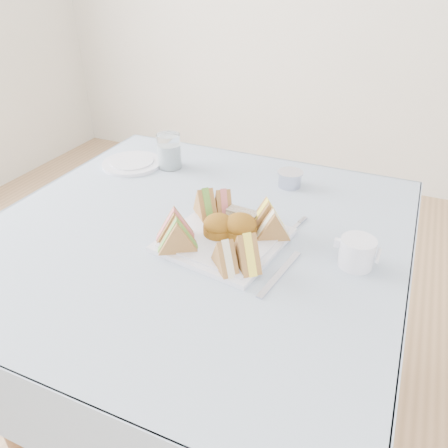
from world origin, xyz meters
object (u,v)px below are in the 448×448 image
at_px(table, 198,337).
at_px(serving_plate, 224,240).
at_px(water_glass, 169,151).
at_px(creamer_jug, 357,253).

xyz_separation_m(table, serving_plate, (0.09, -0.02, 0.38)).
distance_m(water_glass, creamer_jug, 0.70).
bearing_deg(water_glass, serving_plate, -44.40).
relative_size(table, creamer_jug, 11.89).
distance_m(table, water_glass, 0.58).
distance_m(serving_plate, water_glass, 0.47).
distance_m(serving_plate, creamer_jug, 0.30).
xyz_separation_m(table, water_glass, (-0.24, 0.30, 0.43)).
relative_size(serving_plate, creamer_jug, 3.43).
xyz_separation_m(water_glass, creamer_jug, (0.63, -0.29, -0.02)).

